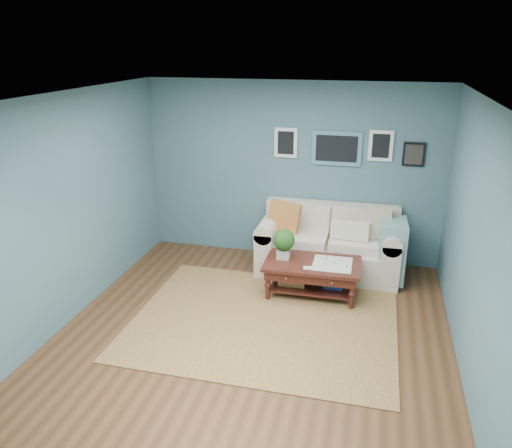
% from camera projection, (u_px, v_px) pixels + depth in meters
% --- Properties ---
extents(room_shell, '(5.00, 5.02, 2.70)m').
position_uv_depth(room_shell, '(254.00, 227.00, 5.32)').
color(room_shell, brown).
rests_on(room_shell, ground).
extents(area_rug, '(3.16, 2.53, 0.01)m').
position_uv_depth(area_rug, '(264.00, 321.00, 6.10)').
color(area_rug, brown).
rests_on(area_rug, ground).
extents(loveseat, '(2.08, 0.94, 1.07)m').
position_uv_depth(loveseat, '(335.00, 244.00, 7.27)').
color(loveseat, beige).
rests_on(loveseat, ground).
extents(coffee_table, '(1.27, 0.75, 0.88)m').
position_uv_depth(coffee_table, '(307.00, 267.00, 6.63)').
color(coffee_table, black).
rests_on(coffee_table, ground).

